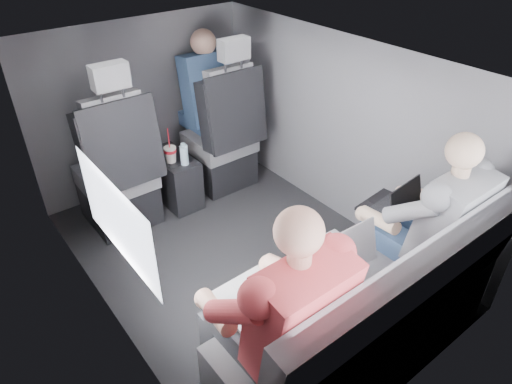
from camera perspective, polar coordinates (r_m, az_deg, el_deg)
floor at (r=3.17m, az=-1.85°, el=-8.07°), size 2.60×2.60×0.00m
ceiling at (r=2.49m, az=-2.43°, el=15.92°), size 2.60×2.60×0.00m
panel_left at (r=2.45m, az=-19.42°, el=-4.36°), size 0.02×2.60×1.35m
panel_right at (r=3.31m, az=10.68°, el=7.36°), size 0.02×2.60×1.35m
panel_front at (r=3.79m, az=-13.99°, el=10.38°), size 1.80×0.02×1.35m
panel_back at (r=2.08m, az=20.13°, el=-12.36°), size 1.80×0.02×1.35m
side_window at (r=2.08m, az=-17.06°, el=-3.34°), size 0.02×0.75×0.42m
seatbelt at (r=3.43m, az=-2.71°, el=11.19°), size 0.35×0.11×0.59m
front_seat_left at (r=3.38m, az=-16.74°, el=1.73°), size 0.52×0.58×1.26m
front_seat_right at (r=3.73m, az=-4.08°, el=6.26°), size 0.52×0.58×1.26m
center_console at (r=3.66m, az=-10.12°, el=1.64°), size 0.24×0.48×0.41m
rear_bench at (r=2.42m, az=13.71°, el=-15.53°), size 1.60×0.57×0.92m
soda_cup at (r=3.45m, az=-10.64°, el=4.66°), size 0.09×0.09×0.28m
water_bottle at (r=3.41m, az=-8.97°, el=4.62°), size 0.06×0.06×0.17m
laptop_white at (r=2.03m, az=0.85°, el=-12.65°), size 0.36×0.34×0.27m
laptop_silver at (r=2.27m, az=9.84°, el=-7.41°), size 0.33×0.30×0.23m
laptop_black at (r=2.68m, az=16.63°, el=-1.43°), size 0.31×0.29×0.21m
passenger_rear_left at (r=1.95m, az=2.48°, el=-15.28°), size 0.51×0.62×1.23m
passenger_rear_right at (r=2.58m, az=20.16°, el=-3.98°), size 0.48×0.61×1.20m
passenger_front_right at (r=3.80m, az=-6.22°, el=12.47°), size 0.40×0.40×0.81m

